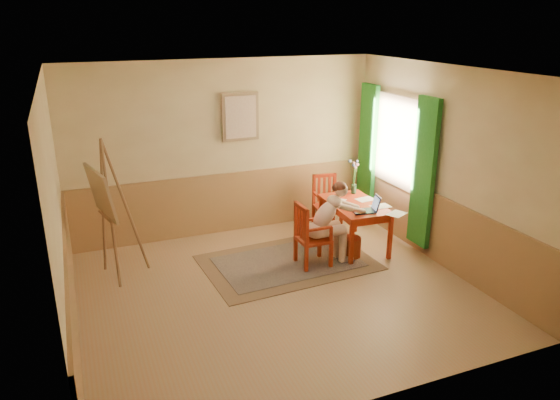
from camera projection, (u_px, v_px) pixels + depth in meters
name	position (u px, v px, depth m)	size (l,w,h in m)	color
room	(278.00, 189.00, 6.43)	(5.04, 4.54, 2.84)	#A4815D
wainscot	(257.00, 234.00, 7.42)	(5.00, 4.50, 1.00)	tan
window	(395.00, 154.00, 8.27)	(0.12, 2.01, 2.20)	white
wall_portrait	(240.00, 117.00, 8.28)	(0.60, 0.05, 0.76)	#987855
rug	(288.00, 262.00, 7.67)	(2.48, 1.73, 0.02)	#8C7251
table	(354.00, 209.00, 8.00)	(0.78, 1.24, 0.72)	#B03014
chair_left	(310.00, 235.00, 7.44)	(0.43, 0.41, 0.94)	#B03014
chair_back	(326.00, 203.00, 8.77)	(0.47, 0.48, 0.92)	#B03014
figure	(330.00, 219.00, 7.47)	(0.89, 0.39, 1.21)	beige
laptop	(368.00, 208.00, 7.62)	(0.42, 0.30, 0.23)	#1E2338
papers	(369.00, 205.00, 7.89)	(0.89, 1.13, 0.00)	white
vase	(354.00, 178.00, 8.36)	(0.22, 0.27, 0.54)	#3F724C
wastebasket	(351.00, 247.00, 7.81)	(0.29, 0.29, 0.31)	#A53B1F
easel	(104.00, 198.00, 6.87)	(0.73, 0.87, 1.95)	#885F3D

